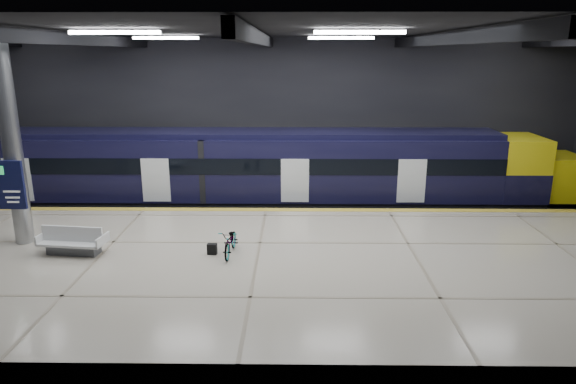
{
  "coord_description": "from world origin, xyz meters",
  "views": [
    {
      "loc": [
        1.16,
        -17.28,
        7.34
      ],
      "look_at": [
        0.91,
        1.5,
        2.2
      ],
      "focal_mm": 32.0,
      "sensor_mm": 36.0,
      "label": 1
    }
  ],
  "objects": [
    {
      "name": "ground",
      "position": [
        0.0,
        0.0,
        0.0
      ],
      "size": [
        30.0,
        30.0,
        0.0
      ],
      "primitive_type": "plane",
      "color": "black",
      "rests_on": "ground"
    },
    {
      "name": "bench",
      "position": [
        -5.89,
        -2.04,
        1.42
      ],
      "size": [
        2.16,
        1.09,
        0.92
      ],
      "rotation": [
        0.0,
        0.0,
        -0.12
      ],
      "color": "#595B60",
      "rests_on": "platform"
    },
    {
      "name": "pannier_bag",
      "position": [
        -1.46,
        -2.04,
        1.28
      ],
      "size": [
        0.32,
        0.21,
        0.35
      ],
      "primitive_type": "cube",
      "rotation": [
        0.0,
        0.0,
        -0.12
      ],
      "color": "black",
      "rests_on": "platform"
    },
    {
      "name": "rails",
      "position": [
        0.0,
        5.5,
        0.08
      ],
      "size": [
        30.0,
        1.52,
        0.16
      ],
      "color": "gray",
      "rests_on": "ground"
    },
    {
      "name": "bicycle",
      "position": [
        -0.86,
        -2.04,
        1.54
      ],
      "size": [
        0.69,
        1.7,
        0.87
      ],
      "primitive_type": "imported",
      "rotation": [
        0.0,
        0.0,
        -0.06
      ],
      "color": "#99999E",
      "rests_on": "platform"
    },
    {
      "name": "info_column",
      "position": [
        -8.0,
        -1.03,
        4.46
      ],
      "size": [
        0.9,
        0.78,
        6.9
      ],
      "color": "#9EA0A5",
      "rests_on": "platform"
    },
    {
      "name": "platform",
      "position": [
        0.0,
        -2.5,
        0.55
      ],
      "size": [
        30.0,
        11.0,
        1.1
      ],
      "primitive_type": "cube",
      "color": "#B8AE9C",
      "rests_on": "ground"
    },
    {
      "name": "room_shell",
      "position": [
        -0.0,
        0.0,
        5.72
      ],
      "size": [
        30.1,
        16.1,
        8.05
      ],
      "color": "black",
      "rests_on": "ground"
    },
    {
      "name": "safety_strip",
      "position": [
        0.0,
        2.75,
        1.11
      ],
      "size": [
        30.0,
        0.4,
        0.01
      ],
      "primitive_type": "cube",
      "color": "gold",
      "rests_on": "platform"
    },
    {
      "name": "train",
      "position": [
        -0.03,
        5.5,
        2.06
      ],
      "size": [
        29.4,
        2.84,
        3.79
      ],
      "color": "black",
      "rests_on": "ground"
    }
  ]
}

